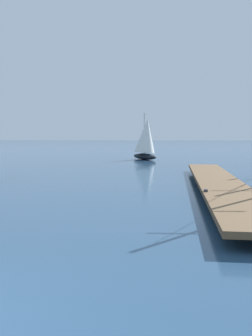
# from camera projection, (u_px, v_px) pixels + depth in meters

# --- Properties ---
(floating_dock) EXTENTS (2.37, 17.91, 0.53)m
(floating_dock) POSITION_uv_depth(u_px,v_px,m) (218.00, 182.00, 15.86)
(floating_dock) COLOR brown
(floating_dock) RESTS_ON ground
(distant_sailboat) EXTENTS (3.17, 3.90, 4.50)m
(distant_sailboat) POSITION_uv_depth(u_px,v_px,m) (146.00, 139.00, 36.47)
(distant_sailboat) COLOR black
(distant_sailboat) RESTS_ON ground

